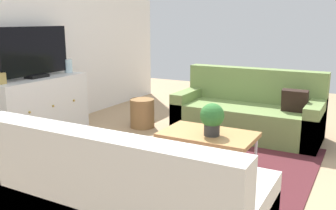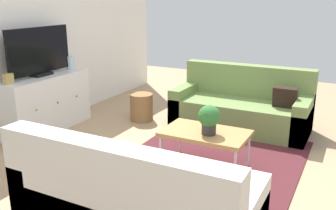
% 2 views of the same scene
% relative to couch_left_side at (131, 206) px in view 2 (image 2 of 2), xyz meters
% --- Properties ---
extents(ground_plane, '(10.00, 10.00, 0.00)m').
position_rel_couch_left_side_xyz_m(ground_plane, '(1.44, 0.10, -0.28)').
color(ground_plane, tan).
extents(wall_back, '(6.40, 0.12, 2.70)m').
position_rel_couch_left_side_xyz_m(wall_back, '(1.44, 2.65, 1.07)').
color(wall_back, white).
rests_on(wall_back, ground_plane).
extents(area_rug, '(2.50, 1.90, 0.01)m').
position_rel_couch_left_side_xyz_m(area_rug, '(1.44, -0.05, -0.27)').
color(area_rug, '#4C1E23').
rests_on(area_rug, ground_plane).
extents(couch_left_side, '(0.83, 1.85, 0.86)m').
position_rel_couch_left_side_xyz_m(couch_left_side, '(0.00, 0.00, 0.00)').
color(couch_left_side, silver).
rests_on(couch_left_side, ground_plane).
extents(couch_right_side, '(0.83, 1.85, 0.86)m').
position_rel_couch_left_side_xyz_m(couch_right_side, '(2.88, 0.00, 0.00)').
color(couch_right_side, olive).
rests_on(couch_right_side, ground_plane).
extents(coffee_table, '(0.56, 0.90, 0.42)m').
position_rel_couch_left_side_xyz_m(coffee_table, '(1.40, -0.03, 0.11)').
color(coffee_table, '#B7844C').
rests_on(coffee_table, ground_plane).
extents(potted_plant, '(0.23, 0.23, 0.31)m').
position_rel_couch_left_side_xyz_m(potted_plant, '(1.35, -0.09, 0.31)').
color(potted_plant, '#2D2D2D').
rests_on(potted_plant, coffee_table).
extents(tv_console, '(1.34, 0.47, 0.77)m').
position_rel_couch_left_side_xyz_m(tv_console, '(1.52, 2.37, 0.10)').
color(tv_console, white).
rests_on(tv_console, ground_plane).
extents(flat_screen_tv, '(1.04, 0.16, 0.64)m').
position_rel_couch_left_side_xyz_m(flat_screen_tv, '(1.52, 2.39, 0.81)').
color(flat_screen_tv, black).
rests_on(flat_screen_tv, tv_console).
extents(glass_vase, '(0.11, 0.11, 0.19)m').
position_rel_couch_left_side_xyz_m(glass_vase, '(2.07, 2.37, 0.58)').
color(glass_vase, silver).
rests_on(glass_vase, tv_console).
extents(mantel_clock, '(0.11, 0.07, 0.13)m').
position_rel_couch_left_side_xyz_m(mantel_clock, '(0.97, 2.37, 0.55)').
color(mantel_clock, tan).
rests_on(mantel_clock, tv_console).
extents(wicker_basket, '(0.34, 0.34, 0.40)m').
position_rel_couch_left_side_xyz_m(wicker_basket, '(2.48, 1.42, -0.08)').
color(wicker_basket, olive).
rests_on(wicker_basket, ground_plane).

